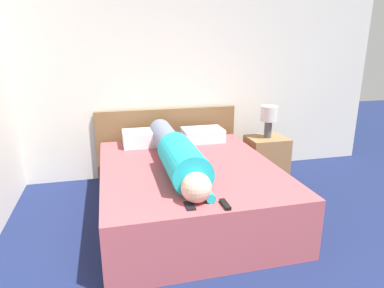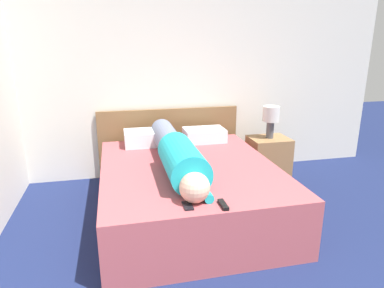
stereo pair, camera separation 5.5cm
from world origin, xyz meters
The scene contains 10 objects.
wall_back centered at (0.00, 3.97, 1.30)m, with size 5.03×0.06×2.60m.
bed centered at (-0.24, 2.79, 0.25)m, with size 1.60×1.93×0.50m.
headboard centered at (-0.24, 3.90, 0.42)m, with size 1.72×0.04×0.83m.
nightstand centered at (0.89, 3.46, 0.26)m, with size 0.46×0.39×0.52m.
table_lamp centered at (0.89, 3.46, 0.77)m, with size 0.19×0.19×0.38m.
person_lying centered at (-0.36, 2.74, 0.64)m, with size 0.32×1.78×0.32m.
pillow_near_headboard centered at (-0.55, 3.55, 0.58)m, with size 0.49×0.32×0.16m.
pillow_second centered at (0.12, 3.55, 0.58)m, with size 0.46×0.32×0.15m.
tv_remote centered at (-0.18, 1.93, 0.52)m, with size 0.04×0.15×0.02m.
cell_phone centered at (-0.42, 1.98, 0.51)m, with size 0.06×0.13×0.01m.
Camera 1 is at (-0.93, -0.13, 1.61)m, focal length 32.00 mm.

